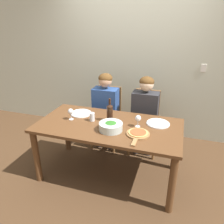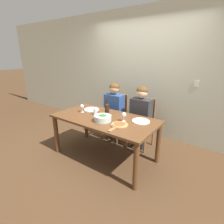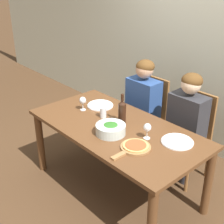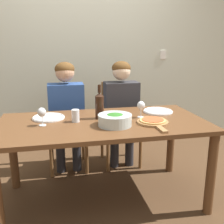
% 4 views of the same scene
% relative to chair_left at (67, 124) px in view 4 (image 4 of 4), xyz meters
% --- Properties ---
extents(ground_plane, '(40.00, 40.00, 0.00)m').
position_rel_chair_left_xyz_m(ground_plane, '(0.28, -0.79, -0.51)').
color(ground_plane, '#4C331E').
extents(back_wall, '(10.00, 0.06, 2.70)m').
position_rel_chair_left_xyz_m(back_wall, '(0.28, 0.60, 0.84)').
color(back_wall, beige).
rests_on(back_wall, ground).
extents(dining_table, '(1.78, 0.90, 0.75)m').
position_rel_chair_left_xyz_m(dining_table, '(0.28, -0.79, 0.14)').
color(dining_table, brown).
rests_on(dining_table, ground).
extents(chair_left, '(0.42, 0.42, 0.96)m').
position_rel_chair_left_xyz_m(chair_left, '(0.00, 0.00, 0.00)').
color(chair_left, brown).
rests_on(chair_left, ground).
extents(chair_right, '(0.42, 0.42, 0.96)m').
position_rel_chair_left_xyz_m(chair_right, '(0.62, 0.00, 0.00)').
color(chair_right, brown).
rests_on(chair_right, ground).
extents(person_woman, '(0.47, 0.51, 1.22)m').
position_rel_chair_left_xyz_m(person_woman, '(0.00, -0.12, 0.22)').
color(person_woman, '#28282D').
rests_on(person_woman, ground).
extents(person_man, '(0.47, 0.51, 1.22)m').
position_rel_chair_left_xyz_m(person_man, '(0.62, -0.12, 0.22)').
color(person_man, '#28282D').
rests_on(person_man, ground).
extents(wine_bottle, '(0.08, 0.08, 0.30)m').
position_rel_chair_left_xyz_m(wine_bottle, '(0.27, -0.70, 0.37)').
color(wine_bottle, black).
rests_on(wine_bottle, dining_table).
extents(broccoli_bowl, '(0.28, 0.28, 0.10)m').
position_rel_chair_left_xyz_m(broccoli_bowl, '(0.36, -0.93, 0.29)').
color(broccoli_bowl, silver).
rests_on(broccoli_bowl, dining_table).
extents(dinner_plate_left, '(0.29, 0.29, 0.02)m').
position_rel_chair_left_xyz_m(dinner_plate_left, '(-0.18, -0.60, 0.26)').
color(dinner_plate_left, white).
rests_on(dinner_plate_left, dining_table).
extents(dinner_plate_right, '(0.29, 0.29, 0.02)m').
position_rel_chair_left_xyz_m(dinner_plate_right, '(0.86, -0.59, 0.26)').
color(dinner_plate_right, white).
rests_on(dinner_plate_right, dining_table).
extents(pizza_on_board, '(0.26, 0.40, 0.04)m').
position_rel_chair_left_xyz_m(pizza_on_board, '(0.68, -0.94, 0.26)').
color(pizza_on_board, '#9E7042').
rests_on(pizza_on_board, dining_table).
extents(wine_glass_left, '(0.07, 0.07, 0.15)m').
position_rel_chair_left_xyz_m(wine_glass_left, '(-0.22, -0.81, 0.35)').
color(wine_glass_left, silver).
rests_on(wine_glass_left, dining_table).
extents(wine_glass_right, '(0.07, 0.07, 0.15)m').
position_rel_chair_left_xyz_m(wine_glass_right, '(0.64, -0.74, 0.35)').
color(wine_glass_right, silver).
rests_on(wine_glass_right, dining_table).
extents(water_tumbler, '(0.07, 0.07, 0.11)m').
position_rel_chair_left_xyz_m(water_tumbler, '(0.05, -0.76, 0.30)').
color(water_tumbler, silver).
rests_on(water_tumbler, dining_table).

